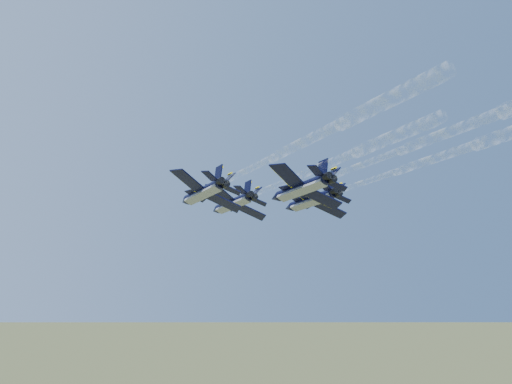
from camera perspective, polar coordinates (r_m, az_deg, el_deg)
jet_lead at (r=114.73m, az=-2.31°, el=-1.12°), size 12.59×18.41×6.61m
jet_left at (r=99.22m, az=-5.32°, el=-0.02°), size 12.59×18.41×6.61m
jet_right at (r=110.35m, az=5.57°, el=-0.82°), size 12.59×18.41×6.61m
jet_slot at (r=94.16m, az=4.53°, el=0.39°), size 12.59×18.41×6.61m
smoke_trail_lead at (r=83.30m, az=8.94°, el=1.58°), size 10.51×46.93×2.38m
smoke_trail_left at (r=67.11m, az=7.18°, el=3.84°), size 10.51×46.93×2.38m
smoke_trail_right at (r=82.51m, az=20.05°, el=2.06°), size 10.51×46.93×2.38m
smoke_trail_slot at (r=66.58m, az=22.12°, el=4.46°), size 10.51×46.93×2.38m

